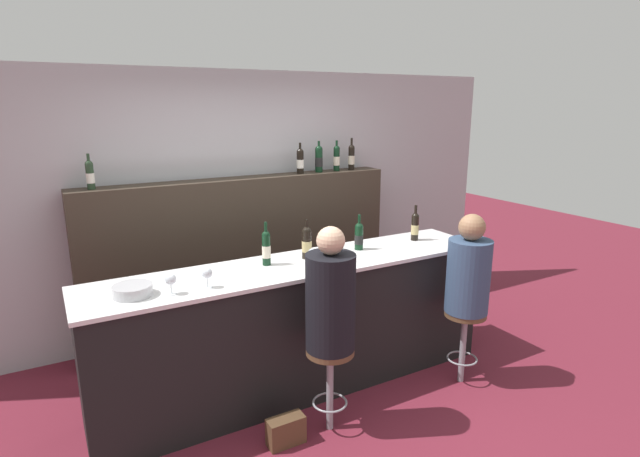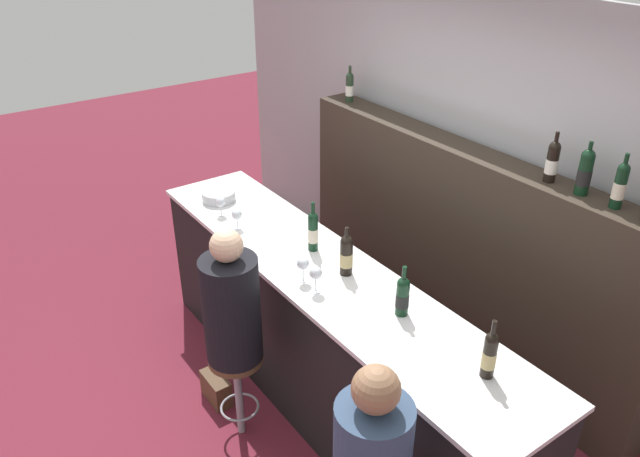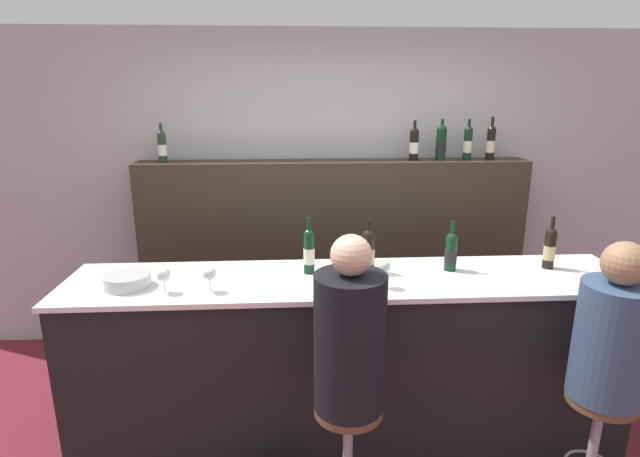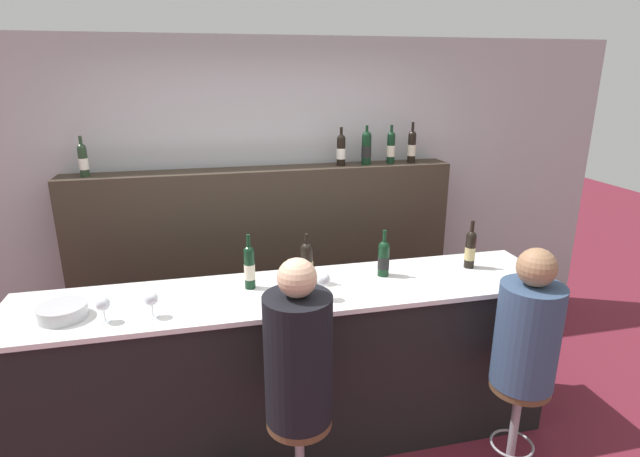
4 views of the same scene
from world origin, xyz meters
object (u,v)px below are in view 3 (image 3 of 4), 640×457
at_px(metal_bowl, 128,281).
at_px(wine_bottle_backbar_4, 491,142).
at_px(wine_bottle_backbar_2, 441,142).
at_px(wine_glass_0, 164,276).
at_px(bar_stool_left, 348,430).
at_px(bar_stool_right, 598,421).
at_px(wine_bottle_counter_3, 550,247).
at_px(wine_bottle_backbar_0, 162,146).
at_px(guest_seated_right, 613,333).
at_px(wine_bottle_counter_1, 368,251).
at_px(wine_glass_2, 360,268).
at_px(wine_glass_3, 383,268).
at_px(guest_seated_left, 350,336).
at_px(wine_bottle_counter_0, 309,251).
at_px(wine_bottle_counter_2, 451,251).
at_px(wine_glass_1, 209,275).
at_px(wine_bottle_backbar_3, 468,143).
at_px(wine_bottle_backbar_1, 414,144).

bearing_deg(metal_bowl, wine_bottle_backbar_4, 27.08).
bearing_deg(wine_bottle_backbar_2, wine_glass_0, -143.75).
bearing_deg(bar_stool_left, bar_stool_right, 0.00).
bearing_deg(metal_bowl, bar_stool_left, -24.36).
bearing_deg(wine_bottle_counter_3, wine_bottle_backbar_0, 156.23).
bearing_deg(wine_glass_0, guest_seated_right, -11.03).
xyz_separation_m(wine_bottle_counter_1, wine_glass_2, (-0.09, -0.26, -0.02)).
distance_m(wine_bottle_backbar_2, wine_glass_3, 1.64).
distance_m(wine_bottle_counter_3, wine_bottle_backbar_2, 1.29).
bearing_deg(wine_bottle_backbar_2, wine_glass_3, -116.80).
bearing_deg(metal_bowl, wine_bottle_backbar_2, 31.34).
bearing_deg(metal_bowl, guest_seated_left, -24.36).
xyz_separation_m(wine_bottle_counter_0, wine_bottle_counter_2, (0.85, 0.00, -0.02)).
xyz_separation_m(wine_bottle_backbar_4, guest_seated_left, (-1.33, -1.82, -0.71)).
xyz_separation_m(wine_bottle_backbar_0, wine_bottle_backbar_2, (2.18, 0.00, 0.02)).
distance_m(wine_glass_1, guest_seated_right, 2.05).
xyz_separation_m(wine_bottle_counter_1, wine_bottle_backbar_2, (0.74, 1.12, 0.52)).
bearing_deg(wine_glass_2, wine_bottle_backbar_3, 52.89).
distance_m(wine_bottle_backbar_3, guest_seated_right, 1.96).
height_order(wine_bottle_counter_0, wine_bottle_backbar_1, wine_bottle_backbar_1).
bearing_deg(wine_bottle_backbar_2, wine_glass_2, -120.99).
height_order(wine_bottle_counter_1, wine_bottle_counter_3, wine_bottle_counter_3).
bearing_deg(wine_bottle_counter_1, wine_glass_1, -164.03).
bearing_deg(bar_stool_left, wine_bottle_counter_2, 45.04).
height_order(wine_bottle_counter_2, wine_glass_3, wine_bottle_counter_2).
height_order(wine_bottle_counter_1, bar_stool_right, wine_bottle_counter_1).
distance_m(wine_bottle_counter_0, wine_bottle_counter_2, 0.85).
distance_m(bar_stool_right, guest_seated_right, 0.49).
distance_m(wine_bottle_backbar_0, wine_glass_3, 2.09).
distance_m(wine_bottle_counter_1, metal_bowl, 1.38).
height_order(wine_bottle_counter_1, wine_bottle_backbar_3, wine_bottle_backbar_3).
bearing_deg(wine_glass_3, wine_bottle_backbar_4, 51.45).
bearing_deg(wine_bottle_counter_2, wine_glass_0, -171.10).
xyz_separation_m(wine_bottle_backbar_2, bar_stool_right, (0.35, -1.82, -1.23)).
distance_m(wine_bottle_counter_0, guest_seated_right, 1.62).
height_order(wine_glass_0, wine_glass_2, wine_glass_2).
xyz_separation_m(wine_bottle_counter_3, wine_glass_2, (-1.20, -0.26, -0.01)).
bearing_deg(wine_bottle_backbar_0, wine_bottle_backbar_1, 0.00).
height_order(wine_glass_0, metal_bowl, wine_glass_0).
bearing_deg(wine_bottle_counter_1, guest_seated_left, -105.25).
bearing_deg(wine_glass_2, wine_bottle_backbar_2, 59.01).
distance_m(wine_glass_3, metal_bowl, 1.42).
distance_m(wine_bottle_counter_0, wine_glass_0, 0.83).
height_order(wine_bottle_counter_0, bar_stool_right, wine_bottle_counter_0).
relative_size(wine_bottle_backbar_4, guest_seated_right, 0.42).
height_order(wine_bottle_backbar_0, wine_glass_0, wine_bottle_backbar_0).
relative_size(wine_bottle_counter_1, guest_seated_right, 0.39).
bearing_deg(bar_stool_right, wine_glass_1, 167.68).
height_order(bar_stool_right, guest_seated_right, guest_seated_right).
bearing_deg(wine_glass_1, wine_bottle_counter_1, 15.97).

